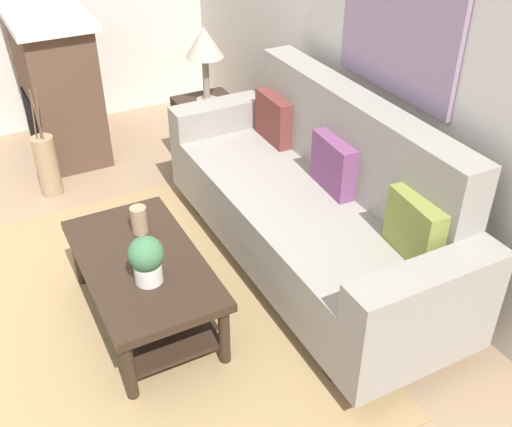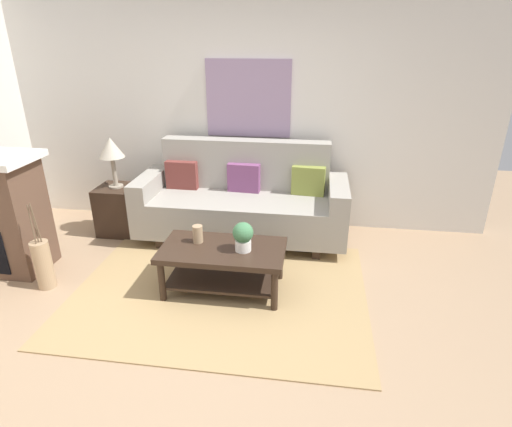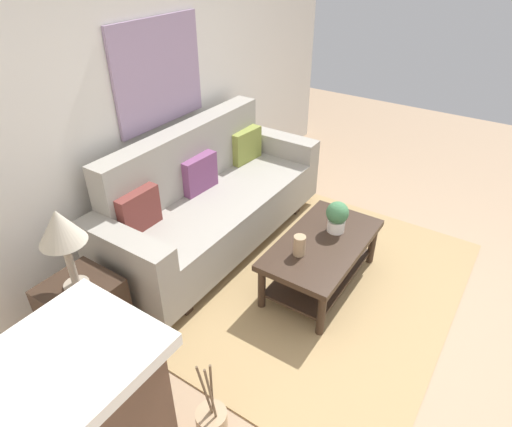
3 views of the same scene
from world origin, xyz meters
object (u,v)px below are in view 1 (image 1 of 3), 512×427
(side_table, at_px, (209,135))
(framed_painting, at_px, (399,16))
(throw_pillow_olive, at_px, (415,227))
(coffee_table, at_px, (143,276))
(fireplace, at_px, (58,84))
(table_lamp, at_px, (204,45))
(tabletop_vase, at_px, (139,220))
(throw_pillow_maroon, at_px, (275,118))
(potted_plant_tabletop, at_px, (147,259))
(throw_pillow_plum, at_px, (335,164))
(floor_vase, at_px, (47,166))
(couch, at_px, (314,205))

(side_table, bearing_deg, framed_painting, 20.01)
(throw_pillow_olive, bearing_deg, framed_painting, 154.64)
(throw_pillow_olive, distance_m, coffee_table, 1.45)
(throw_pillow_olive, relative_size, fireplace, 0.31)
(table_lamp, distance_m, framed_painting, 1.62)
(throw_pillow_olive, bearing_deg, side_table, -175.09)
(tabletop_vase, xyz_separation_m, framed_painting, (0.23, 1.48, 0.99))
(throw_pillow_maroon, height_order, throw_pillow_olive, same)
(potted_plant_tabletop, height_order, side_table, potted_plant_tabletop)
(throw_pillow_plum, relative_size, framed_painting, 0.38)
(floor_vase, relative_size, framed_painting, 0.48)
(side_table, distance_m, table_lamp, 0.71)
(throw_pillow_plum, distance_m, framed_painting, 0.89)
(throw_pillow_maroon, distance_m, framed_painting, 1.14)
(throw_pillow_maroon, xyz_separation_m, tabletop_vase, (0.49, -1.14, -0.17))
(table_lamp, bearing_deg, couch, 2.40)
(table_lamp, bearing_deg, fireplace, -130.74)
(potted_plant_tabletop, bearing_deg, side_table, 147.51)
(throw_pillow_maroon, height_order, throw_pillow_plum, same)
(coffee_table, distance_m, potted_plant_tabletop, 0.32)
(throw_pillow_maroon, bearing_deg, framed_painting, 25.36)
(coffee_table, height_order, floor_vase, floor_vase)
(couch, relative_size, tabletop_vase, 14.34)
(tabletop_vase, xyz_separation_m, side_table, (-1.22, 0.95, -0.23))
(table_lamp, distance_m, floor_vase, 1.45)
(throw_pillow_maroon, bearing_deg, floor_vase, -122.57)
(coffee_table, height_order, potted_plant_tabletop, potted_plant_tabletop)
(couch, height_order, throw_pillow_plum, couch)
(tabletop_vase, xyz_separation_m, floor_vase, (-1.39, -0.27, -0.28))
(throw_pillow_plum, relative_size, floor_vase, 0.78)
(throw_pillow_olive, distance_m, tabletop_vase, 1.49)
(throw_pillow_maroon, height_order, floor_vase, throw_pillow_maroon)
(throw_pillow_maroon, bearing_deg, couch, -9.87)
(throw_pillow_maroon, height_order, coffee_table, throw_pillow_maroon)
(throw_pillow_olive, bearing_deg, throw_pillow_plum, 180.00)
(tabletop_vase, bearing_deg, coffee_table, -18.19)
(throw_pillow_plum, bearing_deg, side_table, -172.68)
(throw_pillow_maroon, bearing_deg, potted_plant_tabletop, -53.26)
(throw_pillow_plum, height_order, coffee_table, throw_pillow_plum)
(throw_pillow_olive, relative_size, table_lamp, 0.63)
(side_table, bearing_deg, tabletop_vase, -38.00)
(couch, relative_size, throw_pillow_plum, 6.37)
(throw_pillow_maroon, relative_size, tabletop_vase, 2.25)
(tabletop_vase, relative_size, potted_plant_tabletop, 0.61)
(side_table, bearing_deg, couch, 2.40)
(table_lamp, bearing_deg, throw_pillow_plum, 7.32)
(throw_pillow_maroon, relative_size, side_table, 0.64)
(couch, height_order, throw_pillow_maroon, couch)
(couch, relative_size, framed_painting, 2.40)
(potted_plant_tabletop, distance_m, fireplace, 2.46)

